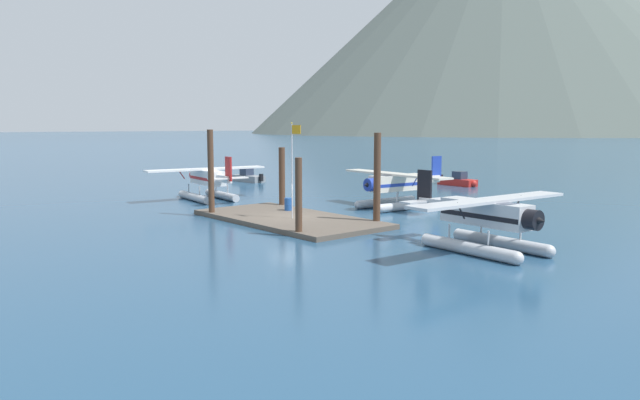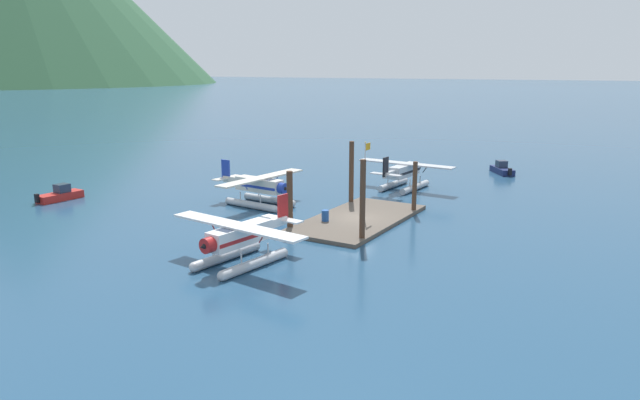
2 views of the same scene
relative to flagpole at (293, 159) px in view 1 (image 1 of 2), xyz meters
name	(u,v)px [view 1 (image 1 of 2)]	position (x,y,z in m)	size (l,w,h in m)	color
ground_plane	(289,221)	(-0.81, 0.22, -4.13)	(1200.00, 1200.00, 0.00)	navy
dock_platform	(289,219)	(-0.81, 0.22, -3.98)	(13.69, 6.58, 0.30)	brown
piling_near_left	(211,173)	(-5.83, -2.66, -1.13)	(0.41, 0.41, 5.99)	#4C3323
piling_near_right	(299,197)	(4.04, -2.71, -1.88)	(0.40, 0.40, 4.49)	#4C3323
piling_far_left	(282,178)	(-5.95, 3.47, -1.81)	(0.47, 0.47, 4.63)	#4C3323
piling_far_right	(377,179)	(4.13, 3.44, -1.21)	(0.44, 0.44, 5.82)	#4C3323
flagpole	(293,159)	(0.00, 0.00, 0.00)	(0.95, 0.10, 6.16)	silver
fuel_drum	(289,204)	(-3.13, 1.97, -3.39)	(0.62, 0.62, 0.88)	#1E4C99
mountain_ridge_centre_peak	(501,16)	(-260.25, 414.17, 90.95)	(409.66, 409.66, 190.16)	#4C5651
seaplane_silver_stbd_fwd	(486,220)	(13.15, 1.98, -2.55)	(7.97, 10.47, 3.84)	#B7BABF
seaplane_cream_bow_centre	(397,187)	(-0.52, 10.35, -2.55)	(10.48, 7.97, 3.84)	#B7BABF
seaplane_white_port_fwd	(208,181)	(-14.22, 1.78, -2.55)	(7.95, 10.49, 3.84)	#B7BABF
boat_red_open_north	(458,181)	(-8.18, 28.07, -3.64)	(4.89, 1.67, 1.50)	#B2231E
boat_grey_open_west	(248,177)	(-26.19, 13.56, -3.64)	(4.89, 1.82, 1.50)	gray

